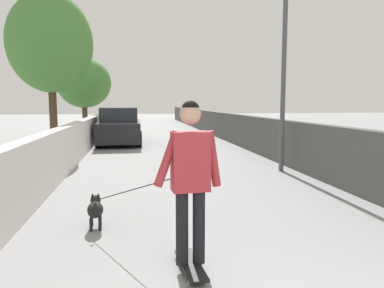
% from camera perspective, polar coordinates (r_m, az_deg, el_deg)
% --- Properties ---
extents(ground_plane, '(80.00, 80.00, 0.00)m').
position_cam_1_polar(ground_plane, '(15.48, -4.28, -0.03)').
color(ground_plane, gray).
extents(wall_left, '(48.00, 0.30, 1.15)m').
position_cam_1_polar(wall_left, '(13.49, -16.49, 1.21)').
color(wall_left, silver).
rests_on(wall_left, ground).
extents(fence_right, '(48.00, 0.30, 1.26)m').
position_cam_1_polar(fence_right, '(14.04, 8.80, 1.82)').
color(fence_right, '#4C4C4C').
rests_on(fence_right, ground).
extents(tree_left_near, '(2.84, 2.84, 4.11)m').
position_cam_1_polar(tree_left_near, '(20.51, -16.50, 9.10)').
color(tree_left_near, '#473523').
rests_on(tree_left_near, ground).
extents(tree_left_far, '(3.05, 3.05, 5.73)m').
position_cam_1_polar(tree_left_far, '(14.78, -21.23, 14.43)').
color(tree_left_far, '#473523').
rests_on(tree_left_far, ground).
extents(lamp_post, '(0.36, 0.36, 4.75)m').
position_cam_1_polar(lamp_post, '(9.71, 14.22, 14.86)').
color(lamp_post, '#4C4C51').
rests_on(lamp_post, ground).
extents(skateboard, '(0.81, 0.26, 0.08)m').
position_cam_1_polar(skateboard, '(4.06, -0.23, -18.30)').
color(skateboard, black).
rests_on(skateboard, ground).
extents(person_skateboarder, '(0.25, 0.71, 1.71)m').
position_cam_1_polar(person_skateboarder, '(3.75, -0.24, -4.11)').
color(person_skateboarder, black).
rests_on(person_skateboarder, skateboard).
extents(dog, '(1.84, 1.25, 1.06)m').
position_cam_1_polar(dog, '(5.42, -14.77, -9.71)').
color(dog, black).
rests_on(dog, ground).
extents(car_near, '(3.83, 1.80, 1.54)m').
position_cam_1_polar(car_near, '(15.80, -11.23, 2.60)').
color(car_near, black).
rests_on(car_near, ground).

